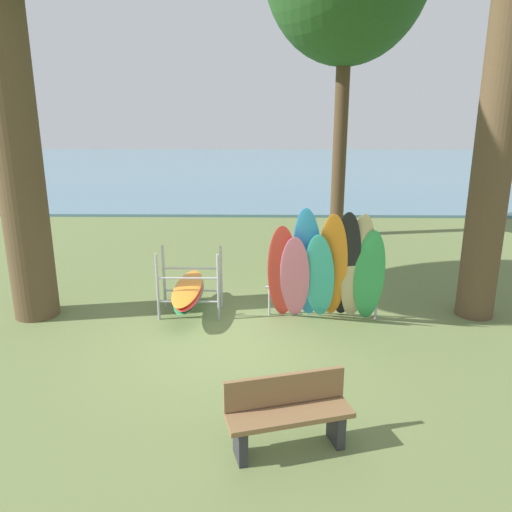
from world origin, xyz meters
name	(u,v)px	position (x,y,z in m)	size (l,w,h in m)	color
ground_plane	(234,341)	(0.00, 0.00, 0.00)	(80.00, 80.00, 0.00)	olive
lake_water	(257,167)	(0.00, 28.38, 0.05)	(80.00, 36.00, 0.10)	slate
leaning_board_pile	(326,272)	(1.58, 0.69, 1.00)	(2.11, 1.17, 2.22)	red
board_storage_rack	(189,290)	(-0.91, 1.19, 0.47)	(1.15, 2.12, 1.25)	#9EA0A5
park_bench	(288,412)	(0.77, -2.73, 0.45)	(1.46, 0.78, 0.85)	#2D2D33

